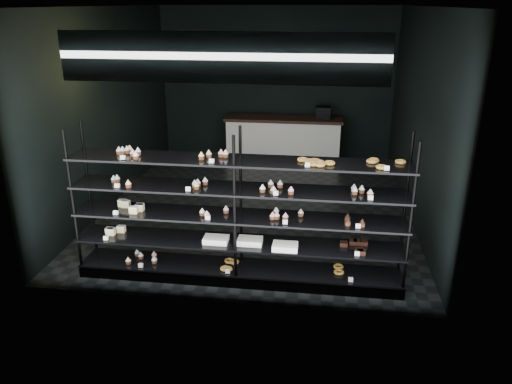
% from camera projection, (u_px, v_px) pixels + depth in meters
% --- Properties ---
extents(room, '(5.01, 6.01, 3.20)m').
position_uv_depth(room, '(258.00, 112.00, 8.00)').
color(room, black).
rests_on(room, ground).
extents(display_shelf, '(4.00, 0.50, 1.91)m').
position_uv_depth(display_shelf, '(237.00, 233.00, 6.07)').
color(display_shelf, black).
rests_on(display_shelf, room).
extents(signage, '(3.30, 0.05, 0.50)m').
position_uv_depth(signage, '(220.00, 58.00, 4.88)').
color(signage, '#0D0B3B').
rests_on(signage, room).
extents(pendant_lamp, '(0.32, 0.32, 0.89)m').
position_uv_depth(pendant_lamp, '(118.00, 64.00, 6.89)').
color(pendant_lamp, black).
rests_on(pendant_lamp, room).
extents(service_counter, '(2.47, 0.65, 1.23)m').
position_uv_depth(service_counter, '(284.00, 139.00, 10.68)').
color(service_counter, silver).
rests_on(service_counter, room).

